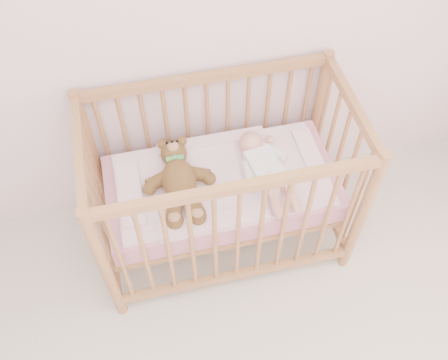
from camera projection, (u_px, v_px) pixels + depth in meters
name	position (u px, v px, depth m)	size (l,w,h in m)	color
wall_back	(161.00, 9.00, 2.20)	(4.00, 0.02, 2.70)	silver
crib	(222.00, 186.00, 2.67)	(1.36, 0.76, 1.00)	#B7854D
mattress	(222.00, 188.00, 2.68)	(1.22, 0.62, 0.13)	pink
blanket	(222.00, 179.00, 2.62)	(1.10, 0.58, 0.06)	#F7AAC0
baby	(264.00, 166.00, 2.58)	(0.28, 0.57, 0.14)	white
teddy_bear	(179.00, 181.00, 2.51)	(0.39, 0.55, 0.15)	brown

